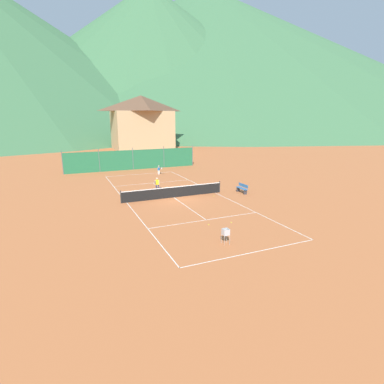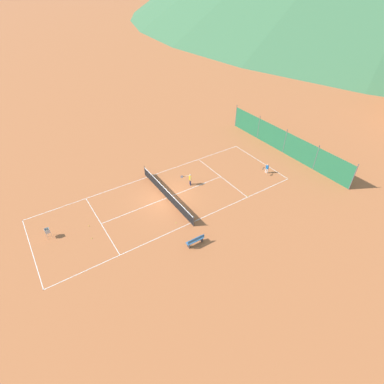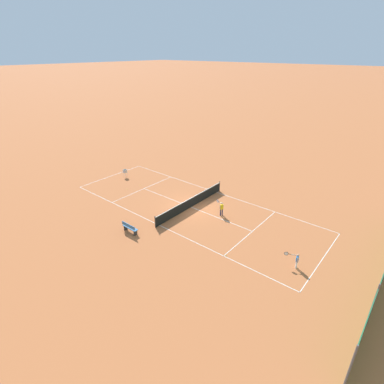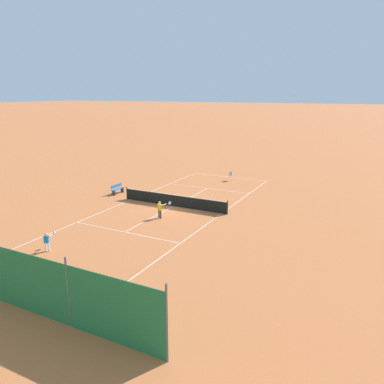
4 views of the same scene
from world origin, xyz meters
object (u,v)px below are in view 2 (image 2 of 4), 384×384
at_px(tennis_ball_far_corner, 247,196).
at_px(tennis_net, 167,194).
at_px(tennis_ball_near_corner, 89,226).
at_px(courtside_bench, 195,241).
at_px(tennis_ball_by_net_left, 92,238).
at_px(player_near_service, 190,179).
at_px(player_near_baseline, 267,168).
at_px(ball_hopper, 47,231).
at_px(tennis_ball_mid_court, 176,223).

bearing_deg(tennis_ball_far_corner, tennis_net, -121.44).
xyz_separation_m(tennis_net, tennis_ball_far_corner, (3.98, 6.51, -0.47)).
xyz_separation_m(tennis_ball_near_corner, courtside_bench, (6.62, 6.32, 0.42)).
xyz_separation_m(tennis_net, tennis_ball_by_net_left, (1.26, -7.61, -0.47)).
height_order(player_near_service, courtside_bench, player_near_service).
distance_m(player_near_service, tennis_ball_near_corner, 10.32).
bearing_deg(tennis_ball_near_corner, courtside_bench, 43.64).
relative_size(tennis_net, tennis_ball_by_net_left, 139.09).
bearing_deg(player_near_baseline, tennis_net, -100.95).
distance_m(tennis_ball_by_net_left, courtside_bench, 8.33).
bearing_deg(ball_hopper, player_near_baseline, 82.27).
xyz_separation_m(tennis_ball_mid_court, courtside_bench, (2.94, 0.01, 0.42)).
distance_m(player_near_baseline, tennis_ball_near_corner, 18.28).
height_order(player_near_baseline, tennis_ball_near_corner, player_near_baseline).
relative_size(tennis_ball_near_corner, tennis_ball_by_net_left, 1.00).
xyz_separation_m(player_near_baseline, ball_hopper, (-2.87, -21.16, 0.00)).
distance_m(player_near_baseline, tennis_ball_far_corner, 4.70).
bearing_deg(tennis_ball_far_corner, ball_hopper, -105.75).
distance_m(tennis_ball_mid_court, ball_hopper, 10.27).
bearing_deg(tennis_ball_by_net_left, tennis_ball_mid_court, 71.87).
distance_m(tennis_net, tennis_ball_mid_court, 3.59).
bearing_deg(tennis_ball_far_corner, courtside_bench, -72.57).
relative_size(tennis_ball_by_net_left, courtside_bench, 0.04).
height_order(ball_hopper, courtside_bench, ball_hopper).
xyz_separation_m(player_near_service, ball_hopper, (-0.21, -13.34, -0.08)).
xyz_separation_m(player_near_service, tennis_ball_mid_court, (3.99, -3.99, -0.70)).
distance_m(tennis_ball_far_corner, tennis_ball_mid_court, 7.57).
relative_size(tennis_ball_mid_court, ball_hopper, 0.07).
bearing_deg(tennis_ball_far_corner, tennis_ball_near_corner, -107.08).
bearing_deg(tennis_ball_by_net_left, player_near_baseline, 87.42).
bearing_deg(courtside_bench, tennis_ball_mid_court, -179.82).
distance_m(tennis_net, tennis_ball_by_net_left, 7.73).
relative_size(tennis_net, ball_hopper, 10.31).
bearing_deg(player_near_service, tennis_net, -78.86).
bearing_deg(ball_hopper, tennis_ball_mid_court, 65.83).
xyz_separation_m(player_near_service, tennis_ball_by_net_left, (1.84, -10.56, -0.70)).
relative_size(tennis_ball_mid_court, courtside_bench, 0.04).
xyz_separation_m(player_near_service, tennis_ball_near_corner, (0.30, -10.30, -0.70)).
distance_m(tennis_net, player_near_service, 3.01).
xyz_separation_m(player_near_baseline, tennis_ball_by_net_left, (-0.83, -18.38, -0.62)).
height_order(player_near_baseline, courtside_bench, player_near_baseline).
height_order(tennis_ball_by_net_left, ball_hopper, ball_hopper).
bearing_deg(tennis_net, tennis_ball_far_corner, 58.56).
distance_m(tennis_ball_mid_court, courtside_bench, 2.97).
bearing_deg(tennis_ball_far_corner, player_near_baseline, 113.97).
bearing_deg(tennis_ball_by_net_left, ball_hopper, -126.30).
relative_size(tennis_net, tennis_ball_far_corner, 139.09).
height_order(tennis_ball_by_net_left, tennis_ball_mid_court, same).
height_order(player_near_service, ball_hopper, player_near_service).
bearing_deg(tennis_ball_mid_court, player_near_baseline, 96.40).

